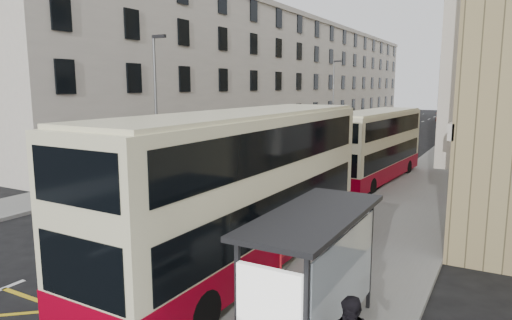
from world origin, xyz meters
The scene contains 18 objects.
ground centered at (0.00, 0.00, 0.00)m, with size 200.00×200.00×0.00m, color black.
pavement_right centered at (8.00, 30.00, 0.07)m, with size 4.00×120.00×0.15m, color slate.
pavement_left centered at (-7.50, 30.00, 0.07)m, with size 3.00×120.00×0.15m, color slate.
kerb_right centered at (6.00, 30.00, 0.07)m, with size 0.25×120.00×0.15m, color gray.
kerb_left centered at (-6.00, 30.00, 0.07)m, with size 0.25×120.00×0.15m, color gray.
road_markings centered at (0.00, 45.00, 0.01)m, with size 10.00×110.00×0.01m, color silver, non-canonical shape.
terrace_left centered at (-13.43, 45.50, 6.52)m, with size 9.18×79.00×13.25m.
bus_shelter centered at (8.34, -0.39, 2.14)m, with size 1.65×4.25×2.70m.
guard_railing centered at (6.25, 5.75, 0.86)m, with size 0.06×6.56×1.01m.
street_lamp_near centered at (-6.35, 12.00, 4.64)m, with size 0.93×0.18×8.00m.
street_lamp_far centered at (-6.35, 42.00, 4.64)m, with size 0.93×0.18×8.00m.
double_decker_front centered at (4.85, 2.92, 2.35)m, with size 2.81×11.61×4.62m.
double_decker_rear centered at (5.00, 16.80, 2.03)m, with size 3.06×10.13×3.98m.
pedestrian_far centered at (7.55, 3.33, 1.02)m, with size 1.02×0.42×1.74m, color black.
white_van centered at (-2.53, 44.04, 0.70)m, with size 2.31×5.00×1.39m, color silver.
car_silver centered at (-2.30, 54.00, 0.64)m, with size 1.52×3.78×1.29m, color #96989C.
car_dark centered at (-3.08, 70.08, 0.77)m, with size 1.64×4.70×1.55m, color black.
car_red centered at (3.36, 64.33, 0.78)m, with size 2.20×5.41×1.57m, color #AB190A.
Camera 1 is at (11.43, -8.20, 5.34)m, focal length 32.00 mm.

